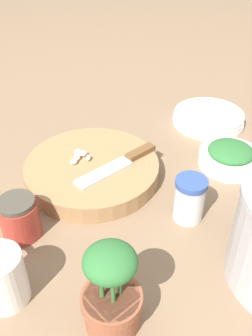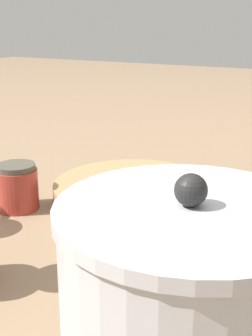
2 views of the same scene
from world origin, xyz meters
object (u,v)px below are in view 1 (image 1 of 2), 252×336
(spice_jar, at_px, (189,199))
(potted_herb, at_px, (111,296))
(honey_jar, at_px, (19,218))
(plate_stack, at_px, (208,118))
(coffee_mug, at_px, (2,276))
(chef_knife, at_px, (122,162))
(garlic_cloves, at_px, (80,156))
(cutting_board, at_px, (92,170))
(herb_bowl, at_px, (230,156))

(spice_jar, xyz_separation_m, potted_herb, (0.21, 0.17, 0.02))
(honey_jar, bearing_deg, plate_stack, -155.40)
(coffee_mug, bearing_deg, chef_knife, -140.86)
(coffee_mug, bearing_deg, honey_jar, -107.75)
(spice_jar, bearing_deg, honey_jar, -11.78)
(garlic_cloves, height_order, potted_herb, potted_herb)
(spice_jar, bearing_deg, plate_stack, -125.73)
(cutting_board, xyz_separation_m, coffee_mug, (0.21, 0.25, 0.03))
(chef_knife, height_order, plate_stack, chef_knife)
(chef_knife, distance_m, potted_herb, 0.35)
(plate_stack, bearing_deg, herb_bowl, 74.16)
(garlic_cloves, bearing_deg, spice_jar, 127.45)
(plate_stack, distance_m, honey_jar, 0.60)
(cutting_board, relative_size, coffee_mug, 2.69)
(coffee_mug, height_order, plate_stack, coffee_mug)
(cutting_board, height_order, potted_herb, potted_herb)
(cutting_board, xyz_separation_m, potted_herb, (0.07, 0.35, 0.05))
(chef_knife, relative_size, plate_stack, 1.05)
(plate_stack, bearing_deg, coffee_mug, 32.88)
(garlic_cloves, relative_size, potted_herb, 0.33)
(cutting_board, distance_m, honey_jar, 0.21)
(chef_knife, xyz_separation_m, honey_jar, (0.23, 0.10, -0.00))
(spice_jar, relative_size, honey_jar, 1.12)
(coffee_mug, relative_size, potted_herb, 0.68)
(plate_stack, height_order, honey_jar, honey_jar)
(honey_jar, xyz_separation_m, potted_herb, (-0.10, 0.23, 0.03))
(coffee_mug, height_order, honey_jar, coffee_mug)
(chef_knife, height_order, garlic_cloves, same)
(cutting_board, relative_size, chef_knife, 1.44)
(plate_stack, xyz_separation_m, potted_herb, (0.44, 0.48, 0.05))
(coffee_mug, distance_m, plate_stack, 0.69)
(spice_jar, bearing_deg, chef_knife, -63.31)
(garlic_cloves, distance_m, coffee_mug, 0.34)
(chef_knife, height_order, coffee_mug, coffee_mug)
(spice_jar, bearing_deg, garlic_cloves, -52.55)
(herb_bowl, relative_size, coffee_mug, 1.30)
(chef_knife, distance_m, coffee_mug, 0.36)
(garlic_cloves, height_order, honey_jar, honey_jar)
(chef_knife, bearing_deg, potted_herb, 136.84)
(herb_bowl, distance_m, spice_jar, 0.21)
(coffee_mug, bearing_deg, cutting_board, -130.40)
(cutting_board, xyz_separation_m, garlic_cloves, (0.02, -0.03, 0.03))
(garlic_cloves, bearing_deg, chef_knife, 147.66)
(plate_stack, xyz_separation_m, honey_jar, (0.54, 0.25, 0.03))
(garlic_cloves, xyz_separation_m, plate_stack, (-0.39, -0.10, -0.03))
(honey_jar, distance_m, potted_herb, 0.26)
(garlic_cloves, bearing_deg, herb_bowl, 164.75)
(cutting_board, height_order, spice_jar, spice_jar)
(herb_bowl, height_order, honey_jar, honey_jar)
(herb_bowl, distance_m, plate_stack, 0.20)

